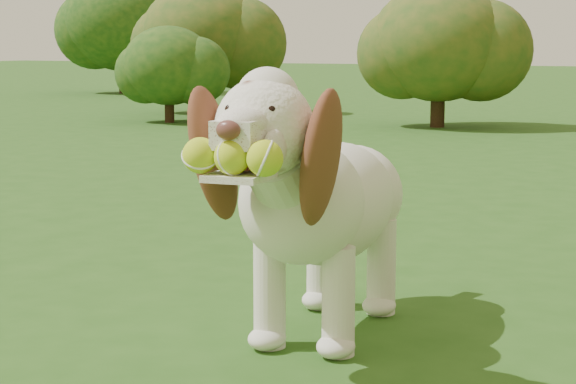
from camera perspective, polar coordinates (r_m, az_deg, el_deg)
The scene contains 6 objects.
ground at distance 2.69m, azimuth -3.86°, elevation -10.87°, with size 80.00×80.00×0.00m, color #254F16.
dog at distance 2.92m, azimuth 1.82°, elevation -0.18°, with size 0.55×1.30×0.85m.
shrub_a at distance 11.38m, azimuth -7.09°, elevation 7.44°, with size 1.09×1.09×1.13m.
shrub_g at distance 18.46m, azimuth -9.72°, elevation 9.98°, with size 2.22×2.22×2.30m.
shrub_e at distance 12.88m, azimuth -5.04°, elevation 9.16°, with size 1.66×1.66×1.72m.
shrub_b at distance 10.76m, azimuth 8.95°, elevation 8.73°, with size 1.52×1.52×1.57m.
Camera 1 is at (1.39, -2.12, 0.90)m, focal length 60.00 mm.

